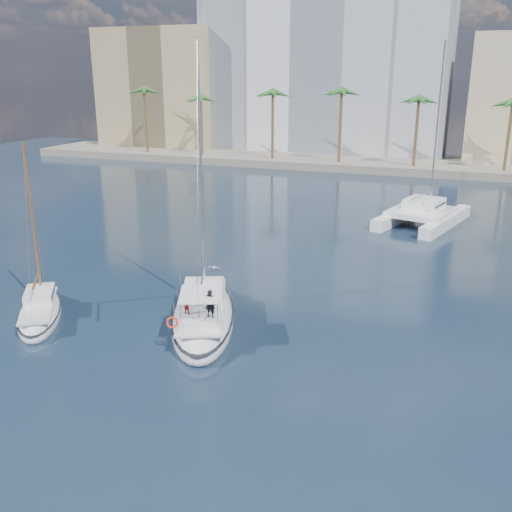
% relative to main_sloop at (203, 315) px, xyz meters
% --- Properties ---
extents(ground, '(160.00, 160.00, 0.00)m').
position_rel_main_sloop_xyz_m(ground, '(0.89, 1.93, -0.52)').
color(ground, black).
rests_on(ground, ground).
extents(quay, '(120.00, 14.00, 1.20)m').
position_rel_main_sloop_xyz_m(quay, '(0.89, 62.93, 0.08)').
color(quay, gray).
rests_on(quay, ground).
extents(building_modern, '(42.00, 16.00, 28.00)m').
position_rel_main_sloop_xyz_m(building_modern, '(-11.11, 74.93, 13.48)').
color(building_modern, white).
rests_on(building_modern, ground).
extents(building_tan_left, '(22.00, 14.00, 22.00)m').
position_rel_main_sloop_xyz_m(building_tan_left, '(-41.11, 70.93, 10.48)').
color(building_tan_left, tan).
rests_on(building_tan_left, ground).
extents(palm_left, '(3.60, 3.60, 12.30)m').
position_rel_main_sloop_xyz_m(palm_left, '(-33.11, 58.93, 9.76)').
color(palm_left, brown).
rests_on(palm_left, ground).
extents(palm_centre, '(3.60, 3.60, 12.30)m').
position_rel_main_sloop_xyz_m(palm_centre, '(0.89, 58.93, 9.76)').
color(palm_centre, brown).
rests_on(palm_centre, ground).
extents(main_sloop, '(7.77, 11.98, 17.01)m').
position_rel_main_sloop_xyz_m(main_sloop, '(0.00, 0.00, 0.00)').
color(main_sloop, white).
rests_on(main_sloop, ground).
extents(small_sloop, '(6.32, 7.74, 11.08)m').
position_rel_main_sloop_xyz_m(small_sloop, '(-9.60, -2.81, -0.11)').
color(small_sloop, white).
rests_on(small_sloop, ground).
extents(catamaran, '(8.78, 12.88, 17.16)m').
position_rel_main_sloop_xyz_m(catamaran, '(10.17, 28.97, 0.62)').
color(catamaran, white).
rests_on(catamaran, ground).
extents(seagull, '(1.01, 0.43, 0.19)m').
position_rel_main_sloop_xyz_m(seagull, '(-3.19, 8.68, -0.18)').
color(seagull, silver).
rests_on(seagull, ground).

